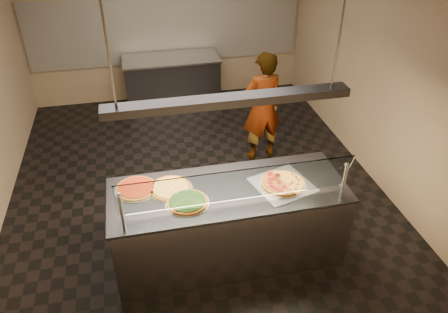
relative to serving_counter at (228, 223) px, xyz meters
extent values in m
cube|color=black|center=(-0.15, 1.37, -0.48)|extent=(5.00, 6.00, 0.02)
cube|color=#9A8763|center=(-0.15, 4.38, 1.03)|extent=(5.00, 0.02, 3.00)
cube|color=#9A8763|center=(-0.15, -1.64, 1.03)|extent=(5.00, 0.02, 3.00)
cube|color=#9A8763|center=(2.36, 1.37, 1.03)|extent=(0.02, 6.00, 3.00)
cube|color=silver|center=(-0.15, 4.35, 0.83)|extent=(4.90, 0.02, 1.20)
cube|color=#B7B7BC|center=(0.00, 0.00, -0.02)|extent=(2.44, 0.90, 0.90)
cube|color=#343439|center=(0.00, 0.00, 0.45)|extent=(2.48, 0.94, 0.03)
cylinder|color=#B7B7BC|center=(-1.07, -0.40, 0.68)|extent=(0.03, 0.03, 0.44)
cylinder|color=#B7B7BC|center=(1.07, -0.40, 0.68)|extent=(0.03, 0.03, 0.44)
cube|color=white|center=(0.00, -0.34, 0.76)|extent=(2.24, 0.18, 0.47)
cube|color=silver|center=(0.58, -0.04, 0.47)|extent=(0.69, 0.69, 0.01)
cylinder|color=silver|center=(0.58, -0.04, 0.47)|extent=(0.50, 0.50, 0.01)
cylinder|color=#610D0C|center=(0.56, 0.07, 0.52)|extent=(0.06, 0.06, 0.01)
cylinder|color=#610D0C|center=(0.54, 0.05, 0.52)|extent=(0.06, 0.06, 0.01)
cylinder|color=#610D0C|center=(0.48, 0.11, 0.52)|extent=(0.06, 0.06, 0.01)
cylinder|color=#610D0C|center=(0.50, 0.02, 0.52)|extent=(0.06, 0.06, 0.01)
cylinder|color=#610D0C|center=(0.46, 0.01, 0.52)|extent=(0.06, 0.06, 0.01)
cylinder|color=#610D0C|center=(0.44, -0.04, 0.52)|extent=(0.06, 0.06, 0.01)
cylinder|color=#610D0C|center=(0.53, -0.05, 0.52)|extent=(0.06, 0.06, 0.01)
cylinder|color=#610D0C|center=(0.43, -0.11, 0.52)|extent=(0.06, 0.06, 0.01)
cylinder|color=#610D0C|center=(0.46, -0.15, 0.52)|extent=(0.06, 0.06, 0.01)
cylinder|color=#610D0C|center=(0.50, -0.19, 0.52)|extent=(0.06, 0.06, 0.01)
cylinder|color=#610D0C|center=(0.55, -0.14, 0.52)|extent=(0.06, 0.06, 0.01)
cube|color=#19590F|center=(0.56, 0.03, 0.52)|extent=(0.02, 0.01, 0.01)
cube|color=#19590F|center=(0.53, 0.04, 0.52)|extent=(0.01, 0.02, 0.01)
cube|color=#19590F|center=(0.52, -0.01, 0.52)|extent=(0.02, 0.02, 0.01)
cube|color=#19590F|center=(0.50, -0.03, 0.52)|extent=(0.02, 0.02, 0.01)
cube|color=#19590F|center=(0.44, -0.06, 0.52)|extent=(0.02, 0.02, 0.01)
cube|color=#19590F|center=(0.51, -0.07, 0.52)|extent=(0.02, 0.02, 0.01)
cube|color=#19590F|center=(0.51, -0.11, 0.52)|extent=(0.02, 0.02, 0.01)
cube|color=#19590F|center=(0.54, -0.15, 0.52)|extent=(0.02, 0.02, 0.01)
sphere|color=#513014|center=(0.59, -0.09, 0.50)|extent=(0.03, 0.03, 0.03)
sphere|color=#513014|center=(0.67, -0.18, 0.50)|extent=(0.03, 0.03, 0.03)
sphere|color=#513014|center=(0.63, -0.10, 0.50)|extent=(0.03, 0.03, 0.03)
sphere|color=#513014|center=(0.71, -0.11, 0.50)|extent=(0.03, 0.03, 0.03)
sphere|color=#513014|center=(0.67, -0.07, 0.50)|extent=(0.03, 0.03, 0.03)
sphere|color=#513014|center=(0.75, -0.05, 0.50)|extent=(0.03, 0.03, 0.03)
sphere|color=#513014|center=(0.74, -0.02, 0.50)|extent=(0.03, 0.03, 0.03)
sphere|color=#513014|center=(0.74, 0.03, 0.50)|extent=(0.03, 0.03, 0.03)
sphere|color=#513014|center=(0.72, 0.07, 0.50)|extent=(0.03, 0.03, 0.03)
cylinder|color=silver|center=(-0.45, -0.13, 0.47)|extent=(0.44, 0.44, 0.01)
cylinder|color=brown|center=(-0.45, -0.13, 0.48)|extent=(0.41, 0.41, 0.02)
cylinder|color=black|center=(-0.45, -0.13, 0.49)|extent=(0.36, 0.36, 0.01)
cylinder|color=silver|center=(-0.59, 0.14, 0.47)|extent=(0.46, 0.46, 0.01)
cylinder|color=brown|center=(-0.59, 0.14, 0.48)|extent=(0.43, 0.43, 0.02)
cylinder|color=gold|center=(-0.59, 0.14, 0.49)|extent=(0.37, 0.37, 0.01)
cylinder|color=silver|center=(-0.94, 0.21, 0.47)|extent=(0.44, 0.44, 0.01)
cylinder|color=brown|center=(-0.94, 0.21, 0.48)|extent=(0.41, 0.41, 0.02)
cylinder|color=maroon|center=(-0.94, 0.21, 0.49)|extent=(0.36, 0.36, 0.01)
cube|color=#B7B7BC|center=(-0.44, 0.03, 0.49)|extent=(0.17, 0.16, 0.00)
cylinder|color=tan|center=(-0.57, 0.08, 0.49)|extent=(0.10, 0.13, 0.02)
cube|color=#343439|center=(-0.15, 3.92, -0.02)|extent=(1.66, 0.70, 0.90)
cube|color=#B7B7BC|center=(-0.15, 3.92, 0.45)|extent=(1.70, 0.74, 0.03)
imported|color=#2E2A36|center=(0.94, 1.91, 0.36)|extent=(0.66, 0.48, 1.66)
cube|color=#343439|center=(0.00, 0.00, 1.48)|extent=(2.30, 0.18, 0.08)
cylinder|color=#B7B7BC|center=(-1.00, 0.00, 2.03)|extent=(0.02, 0.02, 1.01)
cylinder|color=#B7B7BC|center=(1.00, 0.00, 2.03)|extent=(0.02, 0.02, 1.01)
camera|label=1|loc=(-0.82, -3.51, 3.24)|focal=35.00mm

